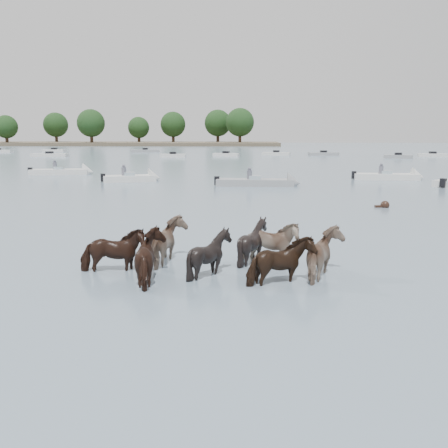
{
  "coord_description": "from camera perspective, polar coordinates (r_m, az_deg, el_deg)",
  "views": [
    {
      "loc": [
        0.89,
        -10.49,
        3.62
      ],
      "look_at": [
        0.17,
        2.99,
        1.1
      ],
      "focal_mm": 38.7,
      "sensor_mm": 36.0,
      "label": 1
    }
  ],
  "objects": [
    {
      "name": "ground",
      "position": [
        11.14,
        -1.71,
        -8.41
      ],
      "size": [
        400.0,
        400.0,
        0.0
      ],
      "primitive_type": "plane",
      "color": "slate",
      "rests_on": "ground"
    },
    {
      "name": "shoreline",
      "position": [
        175.48,
        -21.02,
        8.86
      ],
      "size": [
        160.0,
        30.0,
        1.0
      ],
      "primitive_type": "cube",
      "color": "#4C4233",
      "rests_on": "ground"
    },
    {
      "name": "pony_herd",
      "position": [
        12.9,
        -0.39,
        -3.53
      ],
      "size": [
        7.3,
        3.8,
        1.55
      ],
      "color": "black",
      "rests_on": "ground"
    },
    {
      "name": "swimming_pony",
      "position": [
        25.49,
        18.37,
        2.09
      ],
      "size": [
        0.72,
        0.44,
        0.44
      ],
      "color": "black",
      "rests_on": "ground"
    },
    {
      "name": "motorboat_a",
      "position": [
        38.37,
        -10.09,
        5.34
      ],
      "size": [
        4.69,
        2.96,
        1.92
      ],
      "rotation": [
        0.0,
        0.0,
        0.33
      ],
      "color": "silver",
      "rests_on": "ground"
    },
    {
      "name": "motorboat_b",
      "position": [
        34.53,
        5.01,
        4.89
      ],
      "size": [
        6.12,
        1.81,
        1.92
      ],
      "rotation": [
        0.0,
        0.0,
        -0.04
      ],
      "color": "gray",
      "rests_on": "ground"
    },
    {
      "name": "motorboat_c",
      "position": [
        41.48,
        19.61,
        5.27
      ],
      "size": [
        5.72,
        1.99,
        1.92
      ],
      "rotation": [
        0.0,
        0.0,
        -0.07
      ],
      "color": "silver",
      "rests_on": "ground"
    },
    {
      "name": "motorboat_f",
      "position": [
        46.62,
        -17.92,
        5.89
      ],
      "size": [
        5.83,
        2.59,
        1.92
      ],
      "rotation": [
        0.0,
        0.0,
        0.18
      ],
      "color": "silver",
      "rests_on": "ground"
    },
    {
      "name": "distant_flotilla",
      "position": [
        85.65,
        1.31,
        8.32
      ],
      "size": [
        105.71,
        26.13,
        0.93
      ],
      "color": "silver",
      "rests_on": "ground"
    },
    {
      "name": "treeline",
      "position": [
        174.1,
        -20.69,
        10.98
      ],
      "size": [
        145.43,
        24.03,
        12.29
      ],
      "color": "#382619",
      "rests_on": "ground"
    }
  ]
}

